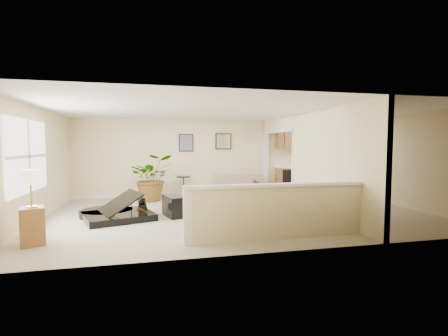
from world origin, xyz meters
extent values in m
plane|color=#B4A68C|center=(0.00, 0.00, 0.00)|extent=(9.00, 9.00, 0.00)
cube|color=beige|center=(0.00, 3.00, 1.25)|extent=(9.00, 0.04, 2.50)
cube|color=beige|center=(0.00, -3.00, 1.25)|extent=(9.00, 0.04, 2.50)
cube|color=beige|center=(-4.50, 0.00, 1.25)|extent=(0.04, 6.00, 2.50)
cube|color=beige|center=(4.50, 0.00, 1.25)|extent=(0.04, 6.00, 2.50)
cube|color=silver|center=(0.00, 0.00, 2.50)|extent=(9.00, 6.00, 0.04)
cube|color=gray|center=(3.15, 0.00, 0.00)|extent=(2.70, 6.00, 0.01)
cube|color=beige|center=(1.80, -1.20, 1.25)|extent=(0.12, 3.60, 2.50)
cube|color=beige|center=(1.80, 1.77, 2.30)|extent=(0.12, 2.35, 0.40)
cube|color=beige|center=(0.15, -2.30, 0.47)|extent=(3.30, 0.12, 0.95)
cube|color=silver|center=(0.15, -2.30, 0.96)|extent=(3.40, 0.22, 0.05)
cube|color=silver|center=(-1.50, -2.30, 0.50)|extent=(0.14, 0.14, 1.00)
cube|color=white|center=(-4.49, -0.50, 1.45)|extent=(0.05, 2.15, 1.45)
cube|color=#352713|center=(-0.95, 2.98, 1.75)|extent=(0.48, 0.03, 0.58)
cube|color=#7D5061|center=(-0.95, 2.96, 1.75)|extent=(0.40, 0.01, 0.50)
cube|color=#352713|center=(0.30, 2.98, 1.80)|extent=(0.55, 0.03, 0.55)
cube|color=silver|center=(0.30, 2.96, 1.80)|extent=(0.46, 0.01, 0.46)
cube|color=olive|center=(3.30, 2.70, 0.45)|extent=(2.30, 0.60, 0.90)
cube|color=white|center=(3.30, 2.70, 0.92)|extent=(2.36, 0.65, 0.04)
cube|color=black|center=(2.50, 2.69, 0.43)|extent=(0.60, 0.60, 0.84)
cube|color=olive|center=(3.30, 2.82, 1.95)|extent=(2.30, 0.35, 0.75)
cube|color=black|center=(-2.82, -0.10, 0.76)|extent=(1.75, 1.63, 0.30)
cylinder|color=black|center=(-2.96, 0.44, 0.76)|extent=(1.22, 1.22, 0.30)
cube|color=white|center=(-1.97, -0.10, 0.72)|extent=(0.52, 1.00, 0.02)
cube|color=black|center=(-2.91, 0.00, 1.03)|extent=(1.43, 1.44, 0.67)
cube|color=black|center=(-1.57, -0.06, 0.24)|extent=(0.55, 0.80, 0.48)
cube|color=tan|center=(0.65, 2.27, 0.23)|extent=(1.73, 1.15, 0.45)
cube|color=tan|center=(0.65, 2.61, 0.69)|extent=(1.62, 0.46, 0.47)
cube|color=tan|center=(-0.05, 2.27, 0.54)|extent=(0.33, 0.93, 0.17)
cube|color=tan|center=(1.36, 2.27, 0.54)|extent=(0.33, 0.93, 0.17)
cylinder|color=black|center=(-1.07, 2.65, 0.01)|extent=(0.34, 0.34, 0.03)
cylinder|color=black|center=(-1.07, 2.65, 0.34)|extent=(0.03, 0.03, 0.66)
cylinder|color=black|center=(-1.07, 2.65, 0.67)|extent=(0.47, 0.47, 0.03)
cylinder|color=black|center=(-2.05, 2.28, 0.14)|extent=(0.40, 0.40, 0.28)
imported|color=#1D5118|center=(-2.05, 2.28, 0.70)|extent=(1.37, 1.23, 1.40)
cylinder|color=black|center=(1.13, 2.00, 0.10)|extent=(0.30, 0.30, 0.21)
imported|color=#1D5118|center=(1.13, 2.00, 0.29)|extent=(0.42, 0.42, 0.57)
cube|color=olive|center=(-4.03, -1.75, 0.32)|extent=(0.47, 0.47, 0.64)
cylinder|color=#B4903C|center=(-4.03, -1.75, 0.65)|extent=(0.17, 0.17, 0.02)
cylinder|color=#B4903C|center=(-4.03, -1.75, 0.86)|extent=(0.03, 0.03, 0.43)
cone|color=#F8E8CA|center=(-4.03, -1.75, 1.13)|extent=(0.34, 0.34, 0.28)
camera|label=1|loc=(-2.09, -7.65, 1.67)|focal=26.00mm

